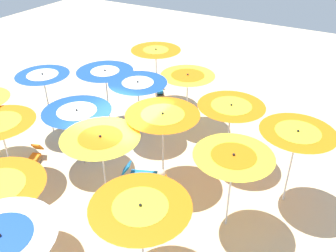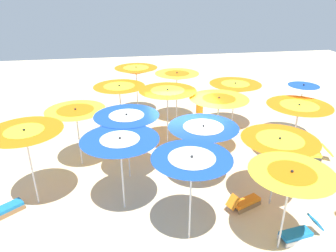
{
  "view_description": "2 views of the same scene",
  "coord_description": "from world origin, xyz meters",
  "px_view_note": "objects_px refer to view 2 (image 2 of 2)",
  "views": [
    {
      "loc": [
        -6.04,
        7.58,
        7.73
      ],
      "look_at": [
        -0.87,
        -1.49,
        1.26
      ],
      "focal_mm": 38.81,
      "sensor_mm": 36.0,
      "label": 1
    },
    {
      "loc": [
        10.04,
        -2.26,
        6.1
      ],
      "look_at": [
        -0.57,
        -0.49,
        1.26
      ],
      "focal_mm": 33.65,
      "sensor_mm": 36.0,
      "label": 2
    }
  ],
  "objects_px": {
    "beach_umbrella_2": "(298,110)",
    "beach_umbrella_4": "(192,165)",
    "beach_umbrella_3": "(303,89)",
    "beach_umbrella_1": "(279,144)",
    "beach_umbrella_12": "(25,136)",
    "beach_umbrella_13": "(76,114)",
    "beach_umbrella_15": "(136,71)",
    "beach_umbrella_10": "(168,95)",
    "lounger_1": "(180,147)",
    "beach_umbrella_8": "(120,145)",
    "beach_umbrella_5": "(203,131)",
    "beach_umbrella_7": "(235,88)",
    "beach_umbrella_11": "(177,76)",
    "lounger_3": "(299,232)",
    "lounger_2": "(312,154)",
    "beachgoer_0": "(199,116)",
    "beach_umbrella_14": "(119,90)",
    "beach_umbrella_0": "(290,180)",
    "beach_umbrella_6": "(219,103)",
    "beach_umbrella_9": "(127,121)",
    "lounger_4": "(4,208)",
    "lounger_0": "(244,202)"
  },
  "relations": [
    {
      "from": "beach_umbrella_12",
      "to": "lounger_1",
      "type": "xyz_separation_m",
      "value": [
        -2.42,
        4.91,
        -2.05
      ]
    },
    {
      "from": "beach_umbrella_5",
      "to": "lounger_3",
      "type": "height_order",
      "value": "beach_umbrella_5"
    },
    {
      "from": "beach_umbrella_2",
      "to": "beach_umbrella_8",
      "type": "height_order",
      "value": "beach_umbrella_8"
    },
    {
      "from": "beach_umbrella_11",
      "to": "beach_umbrella_6",
      "type": "bearing_deg",
      "value": 14.46
    },
    {
      "from": "beach_umbrella_12",
      "to": "beach_umbrella_11",
      "type": "bearing_deg",
      "value": 135.78
    },
    {
      "from": "beachgoer_0",
      "to": "beach_umbrella_11",
      "type": "bearing_deg",
      "value": 124.69
    },
    {
      "from": "beach_umbrella_4",
      "to": "beach_umbrella_12",
      "type": "xyz_separation_m",
      "value": [
        -2.21,
        -4.22,
        0.02
      ]
    },
    {
      "from": "beach_umbrella_2",
      "to": "beach_umbrella_4",
      "type": "bearing_deg",
      "value": -54.57
    },
    {
      "from": "beach_umbrella_13",
      "to": "lounger_3",
      "type": "height_order",
      "value": "beach_umbrella_13"
    },
    {
      "from": "beach_umbrella_12",
      "to": "beach_umbrella_14",
      "type": "bearing_deg",
      "value": 148.67
    },
    {
      "from": "beach_umbrella_10",
      "to": "lounger_2",
      "type": "distance_m",
      "value": 5.95
    },
    {
      "from": "lounger_4",
      "to": "beach_umbrella_13",
      "type": "bearing_deg",
      "value": 13.87
    },
    {
      "from": "beach_umbrella_8",
      "to": "beach_umbrella_5",
      "type": "bearing_deg",
      "value": 108.68
    },
    {
      "from": "beach_umbrella_8",
      "to": "beach_umbrella_12",
      "type": "distance_m",
      "value": 2.68
    },
    {
      "from": "beach_umbrella_1",
      "to": "lounger_1",
      "type": "height_order",
      "value": "beach_umbrella_1"
    },
    {
      "from": "beach_umbrella_9",
      "to": "beach_umbrella_11",
      "type": "distance_m",
      "value": 5.19
    },
    {
      "from": "beach_umbrella_1",
      "to": "beachgoer_0",
      "type": "distance_m",
      "value": 5.25
    },
    {
      "from": "beach_umbrella_3",
      "to": "beach_umbrella_4",
      "type": "xyz_separation_m",
      "value": [
        4.87,
        -5.75,
        -0.04
      ]
    },
    {
      "from": "beach_umbrella_5",
      "to": "beach_umbrella_6",
      "type": "relative_size",
      "value": 0.93
    },
    {
      "from": "beach_umbrella_7",
      "to": "beach_umbrella_15",
      "type": "bearing_deg",
      "value": -119.29
    },
    {
      "from": "beach_umbrella_7",
      "to": "beach_umbrella_6",
      "type": "bearing_deg",
      "value": -33.26
    },
    {
      "from": "beach_umbrella_13",
      "to": "beach_umbrella_15",
      "type": "height_order",
      "value": "beach_umbrella_15"
    },
    {
      "from": "beach_umbrella_3",
      "to": "lounger_1",
      "type": "distance_m",
      "value": 5.47
    },
    {
      "from": "beach_umbrella_5",
      "to": "lounger_0",
      "type": "distance_m",
      "value": 2.46
    },
    {
      "from": "beach_umbrella_10",
      "to": "lounger_1",
      "type": "bearing_deg",
      "value": 35.75
    },
    {
      "from": "lounger_2",
      "to": "lounger_3",
      "type": "distance_m",
      "value": 4.64
    },
    {
      "from": "lounger_3",
      "to": "beach_umbrella_3",
      "type": "bearing_deg",
      "value": -126.94
    },
    {
      "from": "lounger_3",
      "to": "beach_umbrella_12",
      "type": "bearing_deg",
      "value": -29.48
    },
    {
      "from": "lounger_1",
      "to": "beach_umbrella_5",
      "type": "bearing_deg",
      "value": 164.26
    },
    {
      "from": "beach_umbrella_14",
      "to": "lounger_2",
      "type": "xyz_separation_m",
      "value": [
        3.38,
        7.07,
        -1.87
      ]
    },
    {
      "from": "beach_umbrella_0",
      "to": "beach_umbrella_6",
      "type": "bearing_deg",
      "value": -178.62
    },
    {
      "from": "lounger_1",
      "to": "beach_umbrella_1",
      "type": "bearing_deg",
      "value": -172.9
    },
    {
      "from": "beach_umbrella_7",
      "to": "beach_umbrella_8",
      "type": "distance_m",
      "value": 7.18
    },
    {
      "from": "beach_umbrella_3",
      "to": "beach_umbrella_7",
      "type": "xyz_separation_m",
      "value": [
        -1.66,
        -2.21,
        -0.35
      ]
    },
    {
      "from": "beach_umbrella_10",
      "to": "beachgoer_0",
      "type": "height_order",
      "value": "beach_umbrella_10"
    },
    {
      "from": "beach_umbrella_14",
      "to": "lounger_4",
      "type": "height_order",
      "value": "beach_umbrella_14"
    },
    {
      "from": "beach_umbrella_4",
      "to": "beach_umbrella_11",
      "type": "height_order",
      "value": "beach_umbrella_4"
    },
    {
      "from": "beach_umbrella_1",
      "to": "beach_umbrella_12",
      "type": "bearing_deg",
      "value": -99.84
    },
    {
      "from": "beach_umbrella_10",
      "to": "lounger_3",
      "type": "bearing_deg",
      "value": 24.05
    },
    {
      "from": "lounger_2",
      "to": "lounger_4",
      "type": "relative_size",
      "value": 1.24
    },
    {
      "from": "beach_umbrella_9",
      "to": "beach_umbrella_13",
      "type": "bearing_deg",
      "value": -123.05
    },
    {
      "from": "lounger_4",
      "to": "beachgoer_0",
      "type": "relative_size",
      "value": 0.64
    },
    {
      "from": "beach_umbrella_11",
      "to": "beach_umbrella_15",
      "type": "bearing_deg",
      "value": -122.53
    },
    {
      "from": "beach_umbrella_12",
      "to": "beach_umbrella_13",
      "type": "distance_m",
      "value": 2.39
    },
    {
      "from": "beach_umbrella_11",
      "to": "lounger_3",
      "type": "distance_m",
      "value": 8.64
    },
    {
      "from": "lounger_0",
      "to": "lounger_1",
      "type": "distance_m",
      "value": 3.89
    },
    {
      "from": "beach_umbrella_2",
      "to": "beach_umbrella_5",
      "type": "height_order",
      "value": "beach_umbrella_2"
    },
    {
      "from": "beach_umbrella_7",
      "to": "beach_umbrella_1",
      "type": "bearing_deg",
      "value": -8.02
    },
    {
      "from": "beach_umbrella_5",
      "to": "lounger_4",
      "type": "height_order",
      "value": "beach_umbrella_5"
    },
    {
      "from": "beach_umbrella_7",
      "to": "beach_umbrella_14",
      "type": "distance_m",
      "value": 5.06
    }
  ]
}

